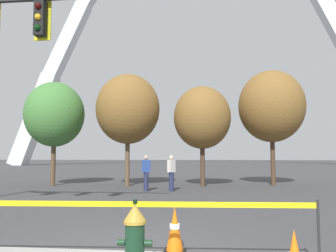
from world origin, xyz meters
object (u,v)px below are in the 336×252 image
pedestrian_standing_center (146,173)px  pedestrian_walking_right (171,173)px  fire_hydrant (135,239)px  monument_arch (197,38)px  traffic_cone_by_hydrant (175,230)px

pedestrian_standing_center → pedestrian_walking_right: same height
pedestrian_standing_center → pedestrian_walking_right: 1.12m
fire_hydrant → pedestrian_standing_center: (-1.73, 10.79, 0.35)m
monument_arch → pedestrian_walking_right: monument_arch is taller
fire_hydrant → traffic_cone_by_hydrant: (0.42, 1.18, -0.11)m
pedestrian_standing_center → pedestrian_walking_right: (1.12, 0.09, 0.00)m
fire_hydrant → pedestrian_standing_center: pedestrian_standing_center is taller
traffic_cone_by_hydrant → fire_hydrant: bearing=-109.7°
pedestrian_standing_center → pedestrian_walking_right: bearing=4.3°
fire_hydrant → pedestrian_walking_right: 10.90m
fire_hydrant → pedestrian_walking_right: (-0.61, 10.87, 0.35)m
fire_hydrant → monument_arch: (-0.34, 49.54, 19.62)m
traffic_cone_by_hydrant → pedestrian_walking_right: pedestrian_walking_right is taller
monument_arch → pedestrian_standing_center: monument_arch is taller
fire_hydrant → pedestrian_walking_right: pedestrian_walking_right is taller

